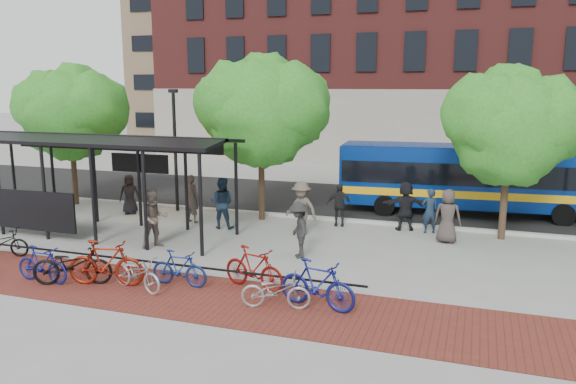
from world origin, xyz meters
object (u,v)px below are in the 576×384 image
(pedestrian_9, at_px, (299,230))
(bike_10, at_px, (276,291))
(bike_3, at_px, (42,264))
(pedestrian_8, at_px, (155,219))
(bike_11, at_px, (317,284))
(pedestrian_0, at_px, (129,194))
(bike_6, at_px, (137,273))
(bike_0, at_px, (1,242))
(pedestrian_6, at_px, (448,216))
(pedestrian_5, at_px, (406,206))
(bus_shelter, at_px, (89,150))
(pedestrian_2, at_px, (222,203))
(pedestrian_3, at_px, (301,208))
(tree_a, at_px, (72,109))
(bike_5, at_px, (106,263))
(tree_b, at_px, (264,107))
(bike_9, at_px, (254,268))
(pedestrian_1, at_px, (192,199))
(bike_7, at_px, (179,268))
(bike_4, at_px, (72,265))
(pedestrian_4, at_px, (339,205))
(pedestrian_7, at_px, (430,211))
(lamp_post_left, at_px, (175,147))
(bus, at_px, (471,175))
(tree_c, at_px, (512,123))

(pedestrian_9, bearing_deg, bike_10, -19.46)
(bike_3, distance_m, pedestrian_8, 4.09)
(bike_3, relative_size, bike_10, 1.00)
(bike_11, height_order, pedestrian_0, pedestrian_0)
(pedestrian_9, bearing_deg, bike_6, -67.17)
(bike_10, xyz_separation_m, pedestrian_8, (-5.54, 3.56, 0.53))
(bike_0, relative_size, pedestrian_8, 0.89)
(bike_3, height_order, pedestrian_6, pedestrian_6)
(pedestrian_5, bearing_deg, bus_shelter, 5.07)
(pedestrian_2, distance_m, pedestrian_3, 3.10)
(tree_a, height_order, bike_5, tree_a)
(tree_b, bearing_deg, pedestrian_6, -9.07)
(bike_0, xyz_separation_m, pedestrian_6, (13.13, 6.15, 0.47))
(bike_9, xyz_separation_m, pedestrian_1, (-5.05, 5.98, 0.37))
(tree_b, bearing_deg, tree_a, -180.00)
(tree_a, xyz_separation_m, bike_7, (9.59, -7.80, -3.75))
(bus_shelter, distance_m, bike_4, 6.19)
(pedestrian_4, bearing_deg, bike_5, -129.43)
(bike_7, bearing_deg, bike_3, 105.62)
(bike_5, relative_size, bike_11, 1.05)
(bike_4, relative_size, pedestrian_3, 1.09)
(pedestrian_8, bearing_deg, pedestrian_0, 82.28)
(bike_11, bearing_deg, pedestrian_8, 75.32)
(tree_a, distance_m, bike_4, 11.60)
(bike_10, height_order, pedestrian_7, pedestrian_7)
(lamp_post_left, bearing_deg, bike_0, -104.28)
(bike_0, distance_m, bike_4, 4.05)
(bus, distance_m, pedestrian_4, 5.96)
(bike_5, distance_m, pedestrian_6, 11.11)
(pedestrian_8, bearing_deg, bike_6, -115.46)
(bike_10, xyz_separation_m, pedestrian_7, (2.89, 8.37, 0.38))
(bike_9, relative_size, pedestrian_1, 1.01)
(tree_c, bearing_deg, pedestrian_9, -144.74)
(bus_shelter, relative_size, pedestrian_4, 6.50)
(tree_c, height_order, bike_5, tree_c)
(tree_b, distance_m, pedestrian_6, 8.02)
(bike_5, relative_size, bike_10, 1.24)
(bike_5, height_order, pedestrian_9, pedestrian_9)
(bike_4, bearing_deg, bus, -60.90)
(bike_7, distance_m, pedestrian_7, 9.72)
(pedestrian_8, bearing_deg, tree_b, 16.96)
(bike_6, height_order, pedestrian_0, pedestrian_0)
(bus_shelter, relative_size, bike_5, 5.06)
(bus, xyz_separation_m, pedestrian_4, (-4.66, -3.63, -0.82))
(tree_b, height_order, bike_7, tree_b)
(bus_shelter, xyz_separation_m, pedestrian_8, (3.23, -1.02, -2.03))
(bike_9, bearing_deg, bus_shelter, 81.50)
(bike_6, bearing_deg, bike_3, 113.79)
(tree_a, xyz_separation_m, bike_5, (7.73, -8.42, -3.61))
(tree_a, relative_size, pedestrian_7, 3.76)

